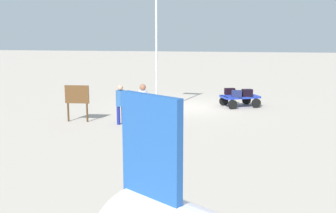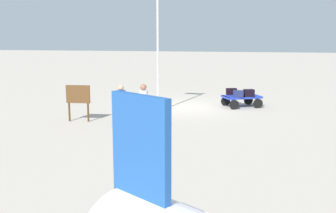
{
  "view_description": "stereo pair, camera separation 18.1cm",
  "coord_description": "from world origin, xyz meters",
  "px_view_note": "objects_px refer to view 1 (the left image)",
  "views": [
    {
      "loc": [
        -2.6,
        19.82,
        3.68
      ],
      "look_at": [
        -0.23,
        6.0,
        1.12
      ],
      "focal_mm": 43.35,
      "sensor_mm": 36.0,
      "label": 1
    },
    {
      "loc": [
        -2.78,
        19.79,
        3.68
      ],
      "look_at": [
        -0.23,
        6.0,
        1.12
      ],
      "focal_mm": 43.35,
      "sensor_mm": 36.0,
      "label": 2
    }
  ],
  "objects_px": {
    "signboard": "(77,98)",
    "worker_trailing": "(120,101)",
    "luggage_cart": "(239,99)",
    "suitcase_grey": "(230,91)",
    "suitcase_tan": "(237,94)",
    "suitcase_navy": "(247,93)",
    "worker_lead": "(143,101)",
    "flagpole": "(154,37)"
  },
  "relations": [
    {
      "from": "luggage_cart",
      "to": "suitcase_tan",
      "type": "bearing_deg",
      "value": 70.71
    },
    {
      "from": "luggage_cart",
      "to": "worker_trailing",
      "type": "xyz_separation_m",
      "value": [
        4.76,
        4.85,
        0.53
      ]
    },
    {
      "from": "luggage_cart",
      "to": "worker_trailing",
      "type": "bearing_deg",
      "value": 45.56
    },
    {
      "from": "worker_lead",
      "to": "worker_trailing",
      "type": "distance_m",
      "value": 0.95
    },
    {
      "from": "suitcase_tan",
      "to": "suitcase_navy",
      "type": "relative_size",
      "value": 0.91
    },
    {
      "from": "suitcase_navy",
      "to": "worker_trailing",
      "type": "distance_m",
      "value": 6.92
    },
    {
      "from": "luggage_cart",
      "to": "suitcase_navy",
      "type": "distance_m",
      "value": 0.53
    },
    {
      "from": "suitcase_grey",
      "to": "suitcase_navy",
      "type": "distance_m",
      "value": 1.0
    },
    {
      "from": "worker_trailing",
      "to": "flagpole",
      "type": "height_order",
      "value": "flagpole"
    },
    {
      "from": "luggage_cart",
      "to": "worker_lead",
      "type": "bearing_deg",
      "value": 52.2
    },
    {
      "from": "luggage_cart",
      "to": "worker_lead",
      "type": "xyz_separation_m",
      "value": [
        3.82,
        4.92,
        0.58
      ]
    },
    {
      "from": "suitcase_grey",
      "to": "flagpole",
      "type": "bearing_deg",
      "value": 32.98
    },
    {
      "from": "suitcase_grey",
      "to": "suitcase_navy",
      "type": "relative_size",
      "value": 1.02
    },
    {
      "from": "suitcase_navy",
      "to": "luggage_cart",
      "type": "bearing_deg",
      "value": -29.25
    },
    {
      "from": "suitcase_navy",
      "to": "suitcase_tan",
      "type": "bearing_deg",
      "value": 23.88
    },
    {
      "from": "signboard",
      "to": "worker_trailing",
      "type": "bearing_deg",
      "value": 174.53
    },
    {
      "from": "suitcase_grey",
      "to": "worker_trailing",
      "type": "bearing_deg",
      "value": 50.43
    },
    {
      "from": "luggage_cart",
      "to": "suitcase_grey",
      "type": "bearing_deg",
      "value": -30.69
    },
    {
      "from": "luggage_cart",
      "to": "worker_lead",
      "type": "distance_m",
      "value": 6.26
    },
    {
      "from": "luggage_cart",
      "to": "suitcase_navy",
      "type": "bearing_deg",
      "value": 150.75
    },
    {
      "from": "suitcase_navy",
      "to": "worker_lead",
      "type": "height_order",
      "value": "worker_lead"
    },
    {
      "from": "luggage_cart",
      "to": "worker_trailing",
      "type": "relative_size",
      "value": 1.29
    },
    {
      "from": "suitcase_grey",
      "to": "signboard",
      "type": "bearing_deg",
      "value": 38.8
    },
    {
      "from": "suitcase_navy",
      "to": "worker_trailing",
      "type": "bearing_deg",
      "value": 42.22
    },
    {
      "from": "worker_lead",
      "to": "flagpole",
      "type": "distance_m",
      "value": 3.89
    },
    {
      "from": "luggage_cart",
      "to": "flagpole",
      "type": "distance_m",
      "value": 5.37
    },
    {
      "from": "suitcase_grey",
      "to": "flagpole",
      "type": "height_order",
      "value": "flagpole"
    },
    {
      "from": "worker_lead",
      "to": "signboard",
      "type": "xyz_separation_m",
      "value": [
        2.86,
        -0.25,
        0.02
      ]
    },
    {
      "from": "suitcase_navy",
      "to": "worker_trailing",
      "type": "xyz_separation_m",
      "value": [
        5.12,
        4.65,
        0.2
      ]
    },
    {
      "from": "worker_lead",
      "to": "worker_trailing",
      "type": "bearing_deg",
      "value": -4.08
    },
    {
      "from": "suitcase_navy",
      "to": "worker_lead",
      "type": "bearing_deg",
      "value": 48.44
    },
    {
      "from": "flagpole",
      "to": "signboard",
      "type": "bearing_deg",
      "value": 45.02
    },
    {
      "from": "signboard",
      "to": "suitcase_grey",
      "type": "bearing_deg",
      "value": -141.2
    },
    {
      "from": "suitcase_grey",
      "to": "worker_trailing",
      "type": "distance_m",
      "value": 6.69
    },
    {
      "from": "luggage_cart",
      "to": "suitcase_tan",
      "type": "height_order",
      "value": "suitcase_tan"
    },
    {
      "from": "suitcase_navy",
      "to": "worker_lead",
      "type": "xyz_separation_m",
      "value": [
        4.18,
        4.72,
        0.25
      ]
    },
    {
      "from": "suitcase_grey",
      "to": "suitcase_tan",
      "type": "height_order",
      "value": "suitcase_grey"
    },
    {
      "from": "luggage_cart",
      "to": "flagpole",
      "type": "relative_size",
      "value": 0.35
    },
    {
      "from": "worker_trailing",
      "to": "flagpole",
      "type": "relative_size",
      "value": 0.27
    },
    {
      "from": "worker_trailing",
      "to": "flagpole",
      "type": "distance_m",
      "value": 3.95
    },
    {
      "from": "suitcase_grey",
      "to": "signboard",
      "type": "relative_size",
      "value": 0.38
    },
    {
      "from": "signboard",
      "to": "flagpole",
      "type": "bearing_deg",
      "value": -134.98
    }
  ]
}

